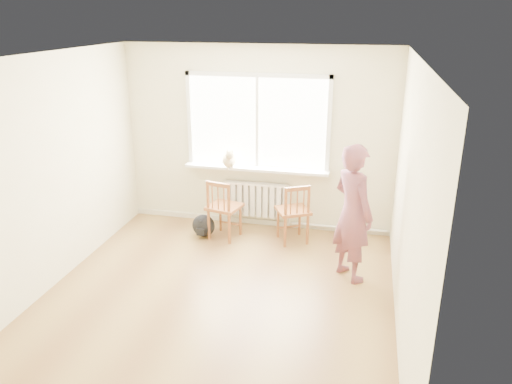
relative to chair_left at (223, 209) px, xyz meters
The scene contains 13 objects.
floor 1.72m from the chair_left, 76.96° to the right, with size 4.50×4.50×0.00m, color olive.
ceiling 2.80m from the chair_left, 76.96° to the right, with size 4.50×4.50×0.00m, color white.
back_wall 1.16m from the chair_left, 59.13° to the left, with size 4.00×0.01×2.70m, color beige.
window 1.40m from the chair_left, 58.09° to the left, with size 2.12×0.05×1.42m.
windowsill 0.80m from the chair_left, 54.07° to the left, with size 2.15×0.22×0.04m, color white.
radiator 0.66m from the chair_left, 55.01° to the left, with size 1.00×0.12×0.55m.
heating_pipe 1.76m from the chair_left, 19.27° to the left, with size 0.04×0.04×1.40m, color silver.
baseboard 0.83m from the chair_left, 58.51° to the left, with size 4.00×0.03×0.08m, color beige.
chair_left is the anchor object (origin of this frame).
chair_right 1.02m from the chair_left, ahead, with size 0.58×0.57×0.88m.
person 2.01m from the chair_left, 21.49° to the right, with size 0.62×0.41×1.70m, color #B33B6F.
cat 0.76m from the chair_left, 90.91° to the left, with size 0.29×0.45×0.31m.
backpack 0.41m from the chair_left, behind, with size 0.34×0.25×0.34m, color black.
Camera 1 is at (1.54, -4.72, 3.12)m, focal length 35.00 mm.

